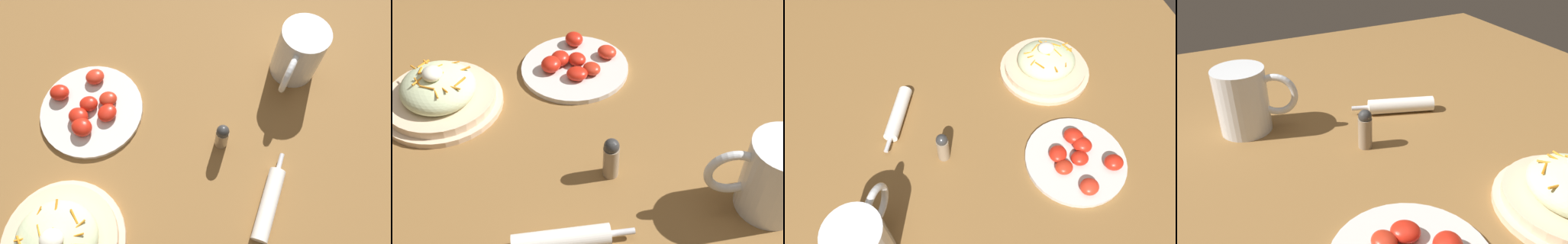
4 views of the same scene
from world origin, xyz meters
TOP-DOWN VIEW (x-y plane):
  - ground_plane at (0.00, 0.00)m, footprint 1.43×1.43m
  - beer_mug at (0.19, 0.22)m, footprint 0.10×0.15m
  - napkin_roll at (0.12, -0.09)m, footprint 0.07×0.17m
  - salt_shaker at (0.03, 0.04)m, footprint 0.03×0.03m

SIDE VIEW (x-z plane):
  - ground_plane at x=0.00m, z-range 0.00..0.00m
  - napkin_roll at x=0.12m, z-range 0.00..0.03m
  - salt_shaker at x=0.03m, z-range 0.00..0.08m
  - beer_mug at x=0.19m, z-range 0.00..0.13m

